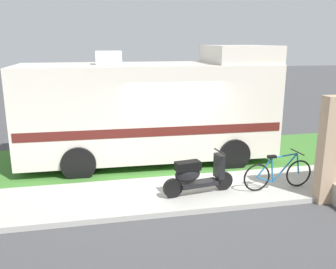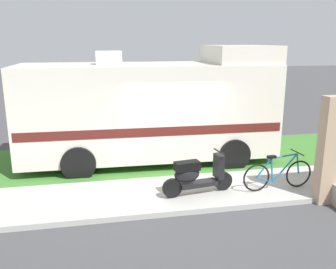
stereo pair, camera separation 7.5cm
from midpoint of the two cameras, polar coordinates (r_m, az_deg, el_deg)
ground_plane at (r=9.73m, az=1.15°, el=-6.67°), size 80.00×80.00×0.00m
sidewalk at (r=8.63m, az=2.96°, el=-9.10°), size 24.00×2.00×0.12m
grass_strip at (r=11.10m, az=-0.59°, el=-3.74°), size 24.00×3.40×0.08m
motorhome_rv at (r=10.53m, az=-2.70°, el=4.08°), size 7.26×2.64×3.39m
scooter at (r=8.26m, az=4.20°, el=-6.38°), size 1.71×0.56×0.97m
bicycle at (r=8.92m, az=16.70°, el=-5.92°), size 1.76×0.52×0.89m
pickup_truck_near at (r=15.72m, az=-1.71°, el=5.06°), size 5.32×2.51×1.75m
bottle_green at (r=10.28m, az=23.34°, el=-5.44°), size 0.08×0.08×0.23m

